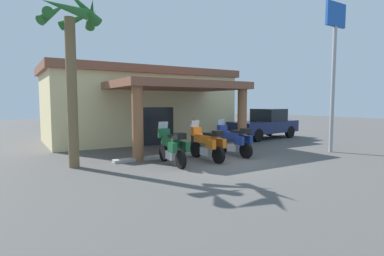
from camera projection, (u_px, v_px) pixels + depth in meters
ground_plane at (225, 162)px, 12.09m from camera, size 80.00×80.00×0.00m
motel_building at (141, 104)px, 19.19m from camera, size 11.51×10.20×4.42m
motorcycle_green at (172, 147)px, 11.53m from camera, size 0.73×2.21×1.61m
motorcycle_orange at (207, 144)px, 12.41m from camera, size 0.71×2.21×1.61m
motorcycle_blue at (234, 140)px, 13.48m from camera, size 0.73×2.21×1.61m
pedestrian at (194, 130)px, 15.76m from camera, size 0.36×0.44×1.62m
pickup_truck_navy at (265, 124)px, 20.07m from camera, size 5.39×2.52×1.95m
palm_tree_roadside at (71, 44)px, 10.74m from camera, size 2.25×2.34×6.23m
roadside_sign at (334, 53)px, 14.20m from camera, size 1.40×0.18×6.99m
curb_strip at (188, 154)px, 13.70m from camera, size 6.89×0.36×0.12m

